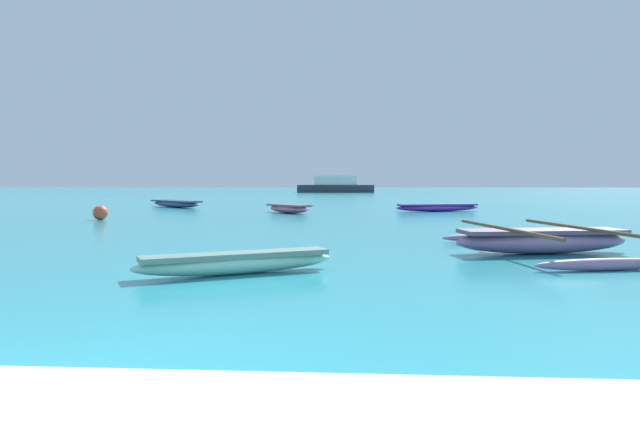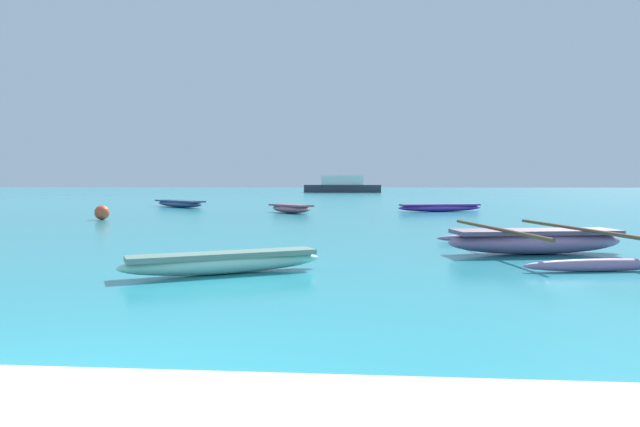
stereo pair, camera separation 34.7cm
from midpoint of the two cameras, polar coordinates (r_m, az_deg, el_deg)
name	(u,v)px [view 1 (the left image)]	position (r m, az deg, el deg)	size (l,w,h in m)	color
moored_boat_0	(542,241)	(11.89, 20.52, -2.56)	(3.57, 4.89, 0.53)	#9D6F99
moored_boat_1	(237,262)	(8.83, -9.43, -4.78)	(3.00, 1.91, 0.33)	#A7E6CC
moored_boat_2	(437,207)	(26.93, 11.30, 0.62)	(4.09, 1.82, 0.35)	purple
moored_boat_3	(176,203)	(31.54, -14.53, 0.98)	(3.72, 3.30, 0.37)	#455F93
moored_boat_4	(289,208)	(25.18, -3.53, 0.54)	(2.34, 2.34, 0.38)	#D3778C
mooring_buoy_0	(100,213)	(22.13, -21.53, 0.07)	(0.53, 0.53, 0.53)	#E54C2D
distant_ferry	(336,186)	(69.28, 1.44, 2.80)	(9.26, 2.04, 2.04)	#2D333D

